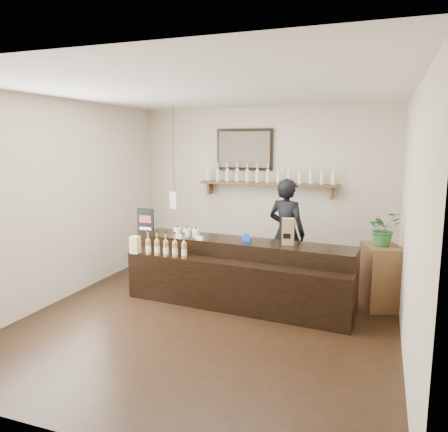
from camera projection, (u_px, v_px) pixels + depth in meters
ground at (212, 317)px, 5.58m from camera, size 5.00×5.00×0.00m
room_shell at (211, 184)px, 5.29m from camera, size 5.00×5.00×5.00m
back_wall_decor at (254, 169)px, 7.53m from camera, size 2.66×0.96×1.69m
counter at (238, 275)px, 6.00m from camera, size 3.14×1.06×1.02m
promo_sign at (146, 221)px, 6.41m from camera, size 0.27×0.03×0.38m
paper_bag at (288, 231)px, 5.74m from camera, size 0.18×0.15×0.35m
tape_dispenser at (246, 238)px, 5.95m from camera, size 0.13×0.05×0.11m
side_cabinet at (381, 276)px, 5.85m from camera, size 0.59×0.69×0.85m
potted_plant at (383, 229)px, 5.74m from camera, size 0.54×0.53×0.46m
shopkeeper at (287, 226)px, 6.65m from camera, size 0.80×0.65×1.89m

